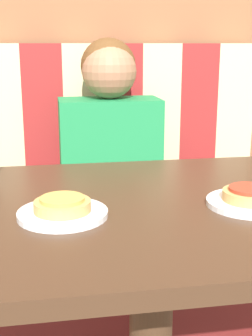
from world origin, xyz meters
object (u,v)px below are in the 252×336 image
object	(u,v)px
pizza_left	(62,205)
pizza_right	(250,194)
person	(110,130)
plate_right	(249,203)
plate_left	(63,214)

from	to	relation	value
pizza_left	pizza_right	xyz separation A→B (m)	(0.39, 0.00, 0.00)
pizza_left	pizza_right	size ratio (longest dim) A/B	1.00
person	pizza_right	bearing A→B (deg)	-75.38
pizza_right	plate_right	bearing A→B (deg)	0.00
plate_right	plate_left	bearing A→B (deg)	180.00
plate_right	pizza_right	distance (m)	0.02
pizza_right	plate_left	bearing A→B (deg)	180.00
plate_left	pizza_left	xyz separation A→B (m)	(0.00, 0.00, 0.02)
plate_left	plate_right	size ratio (longest dim) A/B	1.00
person	plate_left	xyz separation A→B (m)	(-0.19, -0.74, -0.03)
plate_left	pizza_right	distance (m)	0.39
plate_left	pizza_left	distance (m)	0.02
person	pizza_left	distance (m)	0.77
person	pizza_left	xyz separation A→B (m)	(-0.19, -0.74, -0.01)
plate_left	pizza_right	world-z (taller)	pizza_right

